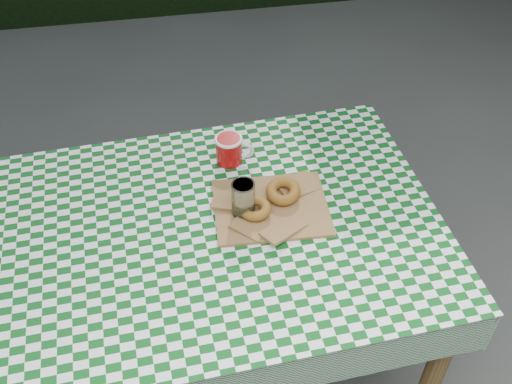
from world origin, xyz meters
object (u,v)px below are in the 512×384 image
at_px(table, 210,310).
at_px(paper_bag, 271,207).
at_px(coffee_mug, 229,150).
at_px(drinking_glass, 243,200).

bearing_deg(table, paper_bag, 9.51).
xyz_separation_m(table, paper_bag, (0.20, 0.05, 0.39)).
xyz_separation_m(table, coffee_mug, (0.11, 0.28, 0.43)).
relative_size(table, drinking_glass, 10.92).
bearing_deg(table, drinking_glass, 12.91).
distance_m(table, coffee_mug, 0.52).
height_order(paper_bag, coffee_mug, coffee_mug).
bearing_deg(coffee_mug, paper_bag, -55.20).
bearing_deg(table, coffee_mug, 64.22).
bearing_deg(coffee_mug, drinking_glass, -74.59).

